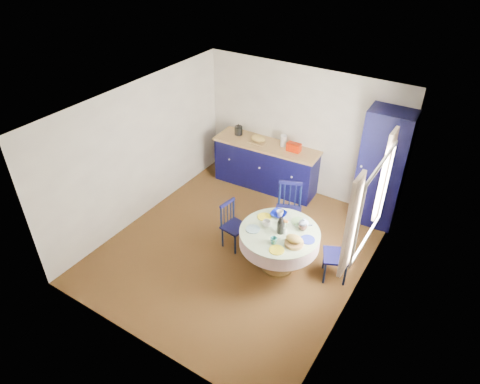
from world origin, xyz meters
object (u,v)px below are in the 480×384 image
object	(u,v)px
mug_a	(267,224)
cobalt_bowl	(279,214)
mug_d	(280,214)
chair_right	(339,255)
kitchen_counter	(267,164)
chair_far	(288,210)
chair_left	(233,225)
pantry_cabinet	(382,169)
mug_c	(303,227)
dining_table	(280,238)
mug_b	(274,241)

from	to	relation	value
mug_a	cobalt_bowl	world-z (taller)	mug_a
mug_a	mug_d	xyz separation A→B (m)	(0.05, 0.33, -0.00)
chair_right	kitchen_counter	bearing A→B (deg)	-152.00
chair_far	chair_left	bearing A→B (deg)	-151.40
chair_right	cobalt_bowl	size ratio (longest dim) A/B	3.61
mug_a	chair_left	bearing A→B (deg)	172.51
chair_left	mug_d	size ratio (longest dim) A/B	7.65
pantry_cabinet	mug_a	bearing A→B (deg)	-120.66
chair_left	kitchen_counter	bearing A→B (deg)	21.86
chair_left	chair_far	xyz separation A→B (m)	(0.62, 0.78, 0.07)
chair_right	mug_c	distance (m)	0.69
dining_table	mug_c	xyz separation A→B (m)	(0.26, 0.22, 0.17)
chair_right	chair_far	bearing A→B (deg)	-140.67
mug_a	mug_c	distance (m)	0.54
dining_table	mug_d	size ratio (longest dim) A/B	11.19
kitchen_counter	chair_right	xyz separation A→B (m)	(2.22, -1.71, -0.04)
chair_right	mug_d	distance (m)	1.09
chair_far	mug_b	distance (m)	1.24
mug_c	cobalt_bowl	distance (m)	0.48
mug_d	kitchen_counter	bearing A→B (deg)	125.09
mug_b	kitchen_counter	bearing A→B (deg)	121.46
chair_right	cobalt_bowl	distance (m)	1.11
pantry_cabinet	dining_table	bearing A→B (deg)	-115.15
dining_table	mug_d	bearing A→B (deg)	119.43
pantry_cabinet	chair_right	bearing A→B (deg)	-92.75
cobalt_bowl	chair_far	bearing A→B (deg)	98.45
mug_a	mug_b	bearing A→B (deg)	-45.88
chair_left	chair_right	size ratio (longest dim) A/B	0.94
mug_a	mug_c	world-z (taller)	same
pantry_cabinet	dining_table	world-z (taller)	pantry_cabinet
chair_left	mug_c	xyz separation A→B (m)	(1.17, 0.13, 0.37)
mug_a	mug_b	size ratio (longest dim) A/B	1.22
mug_b	cobalt_bowl	distance (m)	0.67
chair_right	mug_b	bearing A→B (deg)	-78.05
chair_left	chair_right	bearing A→B (deg)	-74.48
dining_table	mug_a	world-z (taller)	dining_table
dining_table	cobalt_bowl	size ratio (longest dim) A/B	4.96
pantry_cabinet	mug_a	xyz separation A→B (m)	(-1.09, -2.06, -0.28)
dining_table	mug_b	world-z (taller)	dining_table
chair_left	mug_b	distance (m)	1.09
chair_far	mug_a	distance (m)	0.92
pantry_cabinet	mug_b	xyz separation A→B (m)	(-0.81, -2.35, -0.28)
kitchen_counter	chair_far	world-z (taller)	kitchen_counter
mug_d	mug_c	bearing A→B (deg)	-14.47
dining_table	chair_right	size ratio (longest dim) A/B	1.38
kitchen_counter	chair_left	bearing A→B (deg)	-79.62
mug_c	mug_a	bearing A→B (deg)	-156.32
chair_far	mug_d	size ratio (longest dim) A/B	8.97
chair_far	mug_b	xyz separation A→B (m)	(0.33, -1.16, 0.29)
chair_left	mug_d	bearing A→B (deg)	-62.79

